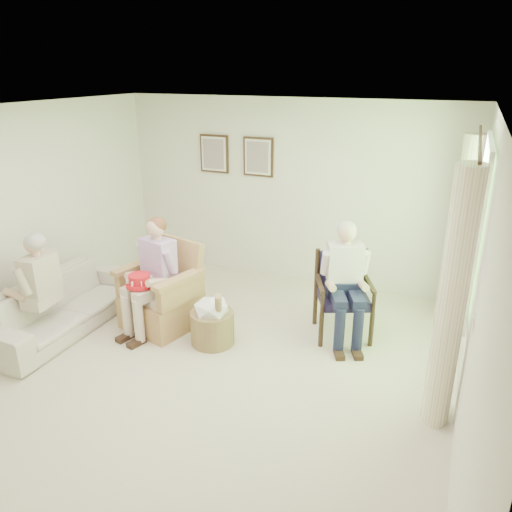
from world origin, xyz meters
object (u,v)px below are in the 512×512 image
at_px(person_wicker, 154,269).
at_px(hatbox, 212,320).
at_px(wicker_armchair, 163,300).
at_px(person_sofa, 35,283).
at_px(wood_armchair, 345,291).
at_px(person_dark, 344,275).
at_px(red_hat, 140,281).
at_px(sofa, 62,305).

height_order(person_wicker, hatbox, person_wicker).
bearing_deg(wicker_armchair, person_sofa, -125.78).
relative_size(wood_armchair, person_sofa, 0.75).
bearing_deg(person_dark, hatbox, -176.09).
distance_m(person_wicker, red_hat, 0.23).
distance_m(sofa, hatbox, 1.87).
height_order(wood_armchair, person_dark, person_dark).
xyz_separation_m(person_sofa, red_hat, (1.00, 0.55, -0.02)).
xyz_separation_m(wood_armchair, red_hat, (-2.14, -1.02, 0.18)).
bearing_deg(hatbox, sofa, -167.88).
xyz_separation_m(sofa, hatbox, (1.83, 0.39, -0.02)).
relative_size(person_wicker, person_dark, 0.99).
xyz_separation_m(person_dark, red_hat, (-2.14, -0.87, -0.09)).
bearing_deg(sofa, wicker_armchair, -62.62).
bearing_deg(wicker_armchair, wood_armchair, 32.99).
bearing_deg(wood_armchair, person_sofa, -177.24).
height_order(sofa, person_dark, person_dark).
xyz_separation_m(wicker_armchair, sofa, (-1.07, -0.55, -0.02)).
relative_size(wood_armchair, sofa, 0.46).
distance_m(person_sofa, hatbox, 2.01).
height_order(wood_armchair, red_hat, wood_armchair).
bearing_deg(person_sofa, person_wicker, 120.44).
xyz_separation_m(person_sofa, hatbox, (1.83, 0.72, -0.44)).
distance_m(wood_armchair, hatbox, 1.58).
distance_m(wicker_armchair, person_wicker, 0.48).
bearing_deg(wicker_armchair, person_wicker, -75.41).
bearing_deg(hatbox, wood_armchair, 32.93).
bearing_deg(person_sofa, sofa, 175.45).
distance_m(wicker_armchair, person_dark, 2.19).
relative_size(sofa, red_hat, 6.76).
xyz_separation_m(wicker_armchair, red_hat, (-0.07, -0.33, 0.37)).
bearing_deg(sofa, red_hat, -77.71).
bearing_deg(sofa, wood_armchair, -68.41).
xyz_separation_m(sofa, person_wicker, (1.07, 0.42, 0.48)).
bearing_deg(person_dark, person_sofa, -179.60).
distance_m(sofa, red_hat, 1.10).
height_order(wicker_armchair, wood_armchair, wicker_armchair).
distance_m(person_wicker, person_sofa, 1.30).
relative_size(wicker_armchair, person_dark, 0.76).
bearing_deg(hatbox, person_dark, 27.78).
relative_size(sofa, person_sofa, 1.65).
height_order(sofa, hatbox, hatbox).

